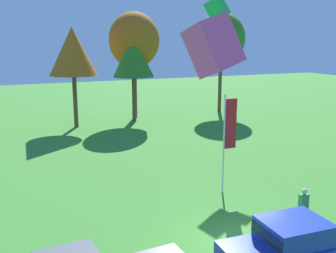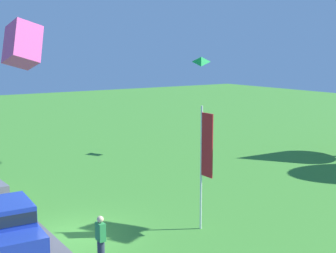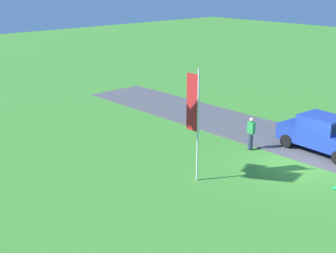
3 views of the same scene
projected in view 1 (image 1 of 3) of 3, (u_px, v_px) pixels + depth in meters
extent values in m
plane|color=#3D842D|center=(237.00, 241.00, 14.72)|extent=(120.00, 120.00, 0.00)
cube|color=#1E389E|center=(294.00, 231.00, 12.20)|extent=(2.10, 1.76, 0.70)
cube|color=#19232D|center=(294.00, 231.00, 12.20)|extent=(2.14, 1.73, 0.38)
cylinder|color=black|center=(309.00, 244.00, 13.70)|extent=(0.69, 0.28, 0.68)
cylinder|color=#2D334C|center=(302.00, 219.00, 15.52)|extent=(0.24, 0.24, 0.88)
cube|color=#2D8E47|center=(304.00, 201.00, 15.36)|extent=(0.36, 0.22, 0.60)
sphere|color=beige|center=(304.00, 191.00, 15.27)|extent=(0.22, 0.22, 0.22)
cylinder|color=brown|center=(75.00, 101.00, 33.63)|extent=(0.36, 0.36, 4.46)
cone|color=#B25B19|center=(73.00, 51.00, 32.72)|extent=(4.01, 4.01, 4.01)
cylinder|color=brown|center=(134.00, 99.00, 35.99)|extent=(0.36, 0.36, 4.12)
cone|color=#2D7023|center=(133.00, 56.00, 35.15)|extent=(3.71, 3.71, 3.71)
cylinder|color=brown|center=(135.00, 91.00, 37.67)|extent=(0.36, 0.36, 5.25)
ellipsoid|color=#B25B19|center=(134.00, 40.00, 36.65)|extent=(4.72, 4.72, 5.20)
cylinder|color=brown|center=(220.00, 86.00, 40.97)|extent=(0.36, 0.36, 5.36)
ellipsoid|color=#2D7023|center=(221.00, 39.00, 39.93)|extent=(4.83, 4.83, 5.31)
cylinder|color=silver|center=(224.00, 144.00, 18.97)|extent=(0.08, 0.08, 4.89)
cube|color=red|center=(231.00, 124.00, 18.90)|extent=(0.64, 0.04, 2.45)
cube|color=#EA4C9E|center=(213.00, 46.00, 11.49)|extent=(1.59, 1.56, 1.98)
cube|color=green|center=(217.00, 9.00, 24.70)|extent=(1.83, 1.59, 1.86)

